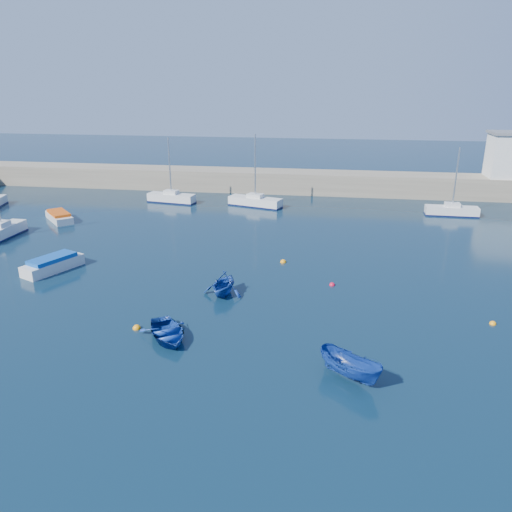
# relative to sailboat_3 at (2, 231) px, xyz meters

# --- Properties ---
(ground) EXTENTS (220.00, 220.00, 0.00)m
(ground) POSITION_rel_sailboat_3_xyz_m (22.36, -21.94, -0.59)
(ground) COLOR #0C2336
(ground) RESTS_ON ground
(back_wall) EXTENTS (96.00, 4.50, 2.60)m
(back_wall) POSITION_rel_sailboat_3_xyz_m (22.36, 24.06, 0.71)
(back_wall) COLOR gray
(back_wall) RESTS_ON ground
(sailboat_3) EXTENTS (1.58, 5.32, 7.14)m
(sailboat_3) POSITION_rel_sailboat_3_xyz_m (0.00, 0.00, 0.00)
(sailboat_3) COLOR silver
(sailboat_3) RESTS_ON ground
(sailboat_5) EXTENTS (5.79, 2.46, 7.47)m
(sailboat_5) POSITION_rel_sailboat_3_xyz_m (10.72, 15.82, -0.02)
(sailboat_5) COLOR silver
(sailboat_5) RESTS_ON ground
(sailboat_6) EXTENTS (6.32, 3.41, 8.02)m
(sailboat_6) POSITION_rel_sailboat_3_xyz_m (20.68, 15.49, -0.03)
(sailboat_6) COLOR silver
(sailboat_6) RESTS_ON ground
(sailboat_7) EXTENTS (5.36, 1.57, 7.11)m
(sailboat_7) POSITION_rel_sailboat_3_xyz_m (41.78, 14.63, -0.05)
(sailboat_7) COLOR silver
(sailboat_7) RESTS_ON ground
(motorboat_1) EXTENTS (3.27, 4.79, 1.11)m
(motorboat_1) POSITION_rel_sailboat_3_xyz_m (8.98, -7.01, -0.07)
(motorboat_1) COLOR silver
(motorboat_1) RESTS_ON ground
(motorboat_2) EXTENTS (4.35, 4.42, 0.95)m
(motorboat_2) POSITION_rel_sailboat_3_xyz_m (1.99, 6.23, -0.15)
(motorboat_2) COLOR silver
(motorboat_2) RESTS_ON ground
(dinghy_center) EXTENTS (4.18, 4.50, 0.76)m
(dinghy_center) POSITION_rel_sailboat_3_xyz_m (20.79, -15.77, -0.21)
(dinghy_center) COLOR navy
(dinghy_center) RESTS_ON ground
(dinghy_left) EXTENTS (3.07, 3.42, 1.61)m
(dinghy_left) POSITION_rel_sailboat_3_xyz_m (22.53, -9.40, 0.21)
(dinghy_left) COLOR navy
(dinghy_left) RESTS_ON ground
(dinghy_right) EXTENTS (3.54, 3.15, 1.34)m
(dinghy_right) POSITION_rel_sailboat_3_xyz_m (30.61, -18.19, 0.08)
(dinghy_right) COLOR navy
(dinghy_right) RESTS_ON ground
(buoy_0) EXTENTS (0.47, 0.47, 0.47)m
(buoy_0) POSITION_rel_sailboat_3_xyz_m (18.65, -14.88, -0.59)
(buoy_0) COLOR orange
(buoy_0) RESTS_ON ground
(buoy_1) EXTENTS (0.41, 0.41, 0.41)m
(buoy_1) POSITION_rel_sailboat_3_xyz_m (29.63, -6.63, -0.59)
(buoy_1) COLOR red
(buoy_1) RESTS_ON ground
(buoy_2) EXTENTS (0.39, 0.39, 0.39)m
(buoy_2) POSITION_rel_sailboat_3_xyz_m (38.98, -11.10, -0.59)
(buoy_2) COLOR orange
(buoy_2) RESTS_ON ground
(buoy_3) EXTENTS (0.48, 0.48, 0.48)m
(buoy_3) POSITION_rel_sailboat_3_xyz_m (25.78, -2.53, -0.59)
(buoy_3) COLOR orange
(buoy_3) RESTS_ON ground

